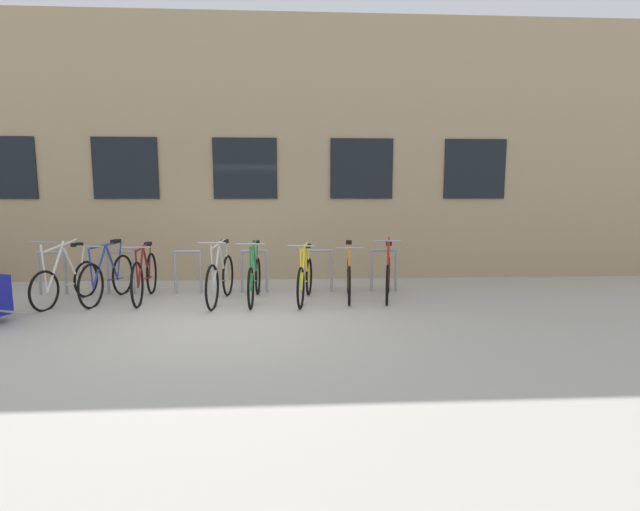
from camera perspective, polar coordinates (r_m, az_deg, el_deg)
ground_plane at (r=6.95m, az=-11.36°, el=-7.77°), size 42.00×42.00×0.00m
storefront_building at (r=13.02m, az=-7.69°, el=11.40°), size 28.00×6.29×5.38m
bike_rack at (r=8.74m, az=-11.93°, el=-1.43°), size 6.51×0.05×0.80m
bicycle_yellow at (r=7.97m, az=-1.82°, el=-2.86°), size 0.45×1.69×1.03m
bicycle_silver at (r=8.06m, az=-12.00°, el=-2.71°), size 0.44×1.80×1.08m
bicycle_maroon at (r=8.59m, az=-20.53°, el=-2.41°), size 0.44×1.83×0.99m
bicycle_blue at (r=8.77m, az=-24.38°, el=-2.44°), size 0.44×1.76×1.03m
bicycle_orange at (r=8.18m, az=3.52°, el=-2.65°), size 0.44×1.62×1.00m
bicycle_white at (r=8.86m, az=-28.45°, el=-2.73°), size 0.51×1.64×1.10m
bicycle_red at (r=8.28m, az=8.26°, el=-2.51°), size 0.52×1.66×1.08m
bicycle_green at (r=8.06m, az=-7.97°, el=-2.77°), size 0.44×1.78×1.06m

